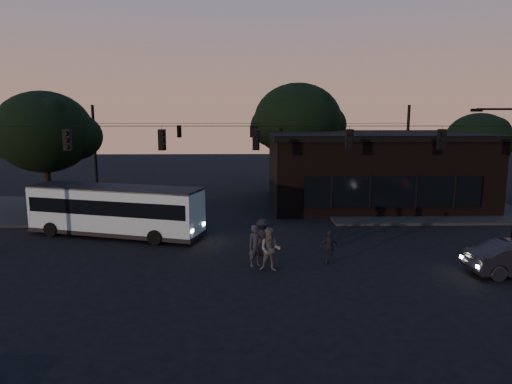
{
  "coord_description": "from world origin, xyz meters",
  "views": [
    {
      "loc": [
        -0.46,
        -17.98,
        6.78
      ],
      "look_at": [
        0.0,
        4.0,
        3.0
      ],
      "focal_mm": 32.0,
      "sensor_mm": 36.0,
      "label": 1
    }
  ],
  "objects_px": {
    "pedestrian_b": "(270,250)",
    "pedestrian_c": "(329,247)",
    "bus": "(115,208)",
    "building": "(372,169)",
    "pedestrian_d": "(263,237)",
    "pedestrian_a": "(255,246)"
  },
  "relations": [
    {
      "from": "bus",
      "to": "pedestrian_c",
      "type": "xyz_separation_m",
      "value": [
        11.11,
        -5.07,
        -0.81
      ]
    },
    {
      "from": "pedestrian_a",
      "to": "building",
      "type": "bearing_deg",
      "value": 27.6
    },
    {
      "from": "pedestrian_b",
      "to": "pedestrian_d",
      "type": "height_order",
      "value": "pedestrian_b"
    },
    {
      "from": "building",
      "to": "pedestrian_d",
      "type": "bearing_deg",
      "value": -124.52
    },
    {
      "from": "building",
      "to": "bus",
      "type": "height_order",
      "value": "building"
    },
    {
      "from": "pedestrian_c",
      "to": "pedestrian_d",
      "type": "height_order",
      "value": "pedestrian_d"
    },
    {
      "from": "pedestrian_c",
      "to": "pedestrian_a",
      "type": "bearing_deg",
      "value": -3.65
    },
    {
      "from": "pedestrian_b",
      "to": "pedestrian_c",
      "type": "distance_m",
      "value": 2.91
    },
    {
      "from": "pedestrian_b",
      "to": "pedestrian_d",
      "type": "bearing_deg",
      "value": 103.92
    },
    {
      "from": "building",
      "to": "pedestrian_c",
      "type": "relative_size",
      "value": 10.13
    },
    {
      "from": "pedestrian_a",
      "to": "pedestrian_b",
      "type": "relative_size",
      "value": 0.99
    },
    {
      "from": "building",
      "to": "pedestrian_c",
      "type": "height_order",
      "value": "building"
    },
    {
      "from": "pedestrian_c",
      "to": "building",
      "type": "bearing_deg",
      "value": -120.69
    },
    {
      "from": "bus",
      "to": "pedestrian_a",
      "type": "height_order",
      "value": "bus"
    },
    {
      "from": "bus",
      "to": "pedestrian_d",
      "type": "bearing_deg",
      "value": -8.33
    },
    {
      "from": "bus",
      "to": "pedestrian_d",
      "type": "distance_m",
      "value": 8.95
    },
    {
      "from": "building",
      "to": "pedestrian_d",
      "type": "height_order",
      "value": "building"
    },
    {
      "from": "bus",
      "to": "pedestrian_c",
      "type": "relative_size",
      "value": 6.71
    },
    {
      "from": "bus",
      "to": "pedestrian_a",
      "type": "distance_m",
      "value": 9.42
    },
    {
      "from": "pedestrian_d",
      "to": "pedestrian_a",
      "type": "bearing_deg",
      "value": 96.74
    },
    {
      "from": "pedestrian_d",
      "to": "building",
      "type": "bearing_deg",
      "value": -104.5
    },
    {
      "from": "building",
      "to": "bus",
      "type": "bearing_deg",
      "value": -152.1
    }
  ]
}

